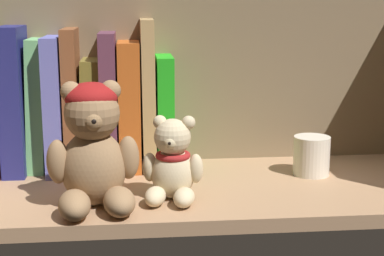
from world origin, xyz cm
name	(u,v)px	position (x,y,z in cm)	size (l,w,h in cm)	color
shelf_board	(185,192)	(0.00, 0.00, 1.00)	(79.65, 30.05, 2.00)	#A87F5B
shelf_back_panel	(177,79)	(0.00, 15.62, 16.20)	(82.05, 1.20, 32.40)	#7B654A
book_4	(16,99)	(-26.53, 11.86, 13.82)	(3.55, 13.34, 23.64)	navy
book_5	(38,105)	(-23.12, 11.86, 12.79)	(2.70, 9.18, 21.59)	#6EB66D
book_6	(56,103)	(-20.15, 11.86, 13.00)	(2.68, 14.46, 22.00)	#6367BE
book_7	(73,99)	(-17.43, 11.86, 13.61)	(2.21, 13.26, 23.23)	brown
book_8	(91,114)	(-14.58, 11.86, 11.11)	(2.92, 9.98, 18.23)	brown
book_9	(109,101)	(-11.54, 11.86, 13.30)	(2.61, 12.48, 22.59)	#5B3044
book_10	(130,105)	(-8.19, 11.86, 12.54)	(3.52, 11.68, 21.09)	#BD561D
book_11	(148,94)	(-5.09, 11.86, 14.32)	(2.11, 11.93, 24.65)	tan
book_12	(164,111)	(-2.41, 11.86, 11.37)	(2.68, 12.37, 18.74)	green
teddy_bear_larger	(93,148)	(-13.05, -7.93, 10.17)	(12.72, 13.09, 17.23)	#93704C
teddy_bear_smaller	(172,164)	(-2.30, -6.06, 7.11)	(8.99, 9.32, 11.98)	beige
pillar_candle	(312,156)	(20.80, 3.83, 5.14)	(5.81, 5.81, 6.28)	silver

